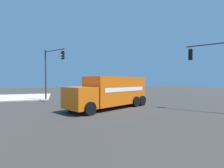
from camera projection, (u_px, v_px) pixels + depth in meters
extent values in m
plane|color=#33302D|center=(119.00, 106.00, 17.12)|extent=(100.00, 100.00, 0.00)
cube|color=#B2ADA0|center=(12.00, 97.00, 24.75)|extent=(10.51, 10.51, 0.14)
cube|color=orange|center=(116.00, 90.00, 16.17)|extent=(5.04, 6.68, 2.55)
cube|color=orange|center=(80.00, 98.00, 13.11)|extent=(3.01, 2.80, 1.70)
cube|color=black|center=(70.00, 94.00, 12.48)|extent=(1.82, 1.00, 0.88)
cube|color=#B2B2B7|center=(135.00, 102.00, 18.39)|extent=(2.13, 1.24, 0.21)
cube|color=white|center=(126.00, 89.00, 15.33)|extent=(2.46, 4.68, 0.36)
cube|color=white|center=(107.00, 88.00, 17.00)|extent=(2.46, 4.68, 0.36)
cylinder|color=black|center=(90.00, 109.00, 12.30)|extent=(0.71, 1.02, 1.00)
cylinder|color=black|center=(71.00, 105.00, 14.02)|extent=(0.71, 1.02, 1.00)
cylinder|color=black|center=(136.00, 102.00, 16.45)|extent=(0.71, 1.02, 1.00)
cylinder|color=black|center=(117.00, 100.00, 18.16)|extent=(0.71, 1.02, 1.00)
cylinder|color=black|center=(142.00, 101.00, 17.20)|extent=(0.71, 1.02, 1.00)
cylinder|color=black|center=(124.00, 99.00, 18.92)|extent=(0.71, 1.02, 1.00)
cylinder|color=#38383D|center=(46.00, 75.00, 21.75)|extent=(0.20, 0.20, 6.38)
cylinder|color=#38383D|center=(55.00, 50.00, 20.62)|extent=(3.07, 2.31, 0.12)
cylinder|color=#38383D|center=(63.00, 50.00, 19.76)|extent=(0.03, 0.03, 0.25)
cube|color=black|center=(63.00, 55.00, 19.77)|extent=(0.42, 0.42, 0.95)
sphere|color=red|center=(61.00, 52.00, 19.62)|extent=(0.20, 0.20, 0.20)
sphere|color=#EFA314|center=(61.00, 55.00, 19.63)|extent=(0.20, 0.20, 0.20)
sphere|color=#19CC4C|center=(61.00, 58.00, 19.63)|extent=(0.20, 0.20, 0.20)
cylinder|color=#38383D|center=(219.00, 43.00, 13.65)|extent=(4.13, 2.93, 0.12)
cylinder|color=#38383D|center=(191.00, 48.00, 14.91)|extent=(0.03, 0.03, 0.25)
cube|color=black|center=(191.00, 55.00, 14.93)|extent=(0.42, 0.42, 0.95)
sphere|color=red|center=(191.00, 51.00, 15.06)|extent=(0.20, 0.20, 0.20)
sphere|color=#EFA314|center=(191.00, 55.00, 15.07)|extent=(0.20, 0.20, 0.20)
sphere|color=#19CC4C|center=(191.00, 58.00, 15.08)|extent=(0.20, 0.20, 0.20)
cube|color=navy|center=(117.00, 92.00, 29.56)|extent=(2.10, 1.70, 0.50)
cube|color=navy|center=(124.00, 90.00, 30.23)|extent=(2.12, 1.90, 1.10)
cube|color=black|center=(124.00, 89.00, 30.22)|extent=(1.94, 1.62, 0.48)
cube|color=navy|center=(133.00, 91.00, 31.01)|extent=(2.16, 2.20, 0.55)
cylinder|color=black|center=(120.00, 93.00, 28.71)|extent=(0.32, 0.78, 0.76)
cylinder|color=black|center=(115.00, 93.00, 30.53)|extent=(0.32, 0.78, 0.76)
cylinder|color=black|center=(137.00, 93.00, 30.16)|extent=(0.32, 0.78, 0.76)
cylinder|color=black|center=(131.00, 92.00, 31.98)|extent=(0.32, 0.78, 0.76)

